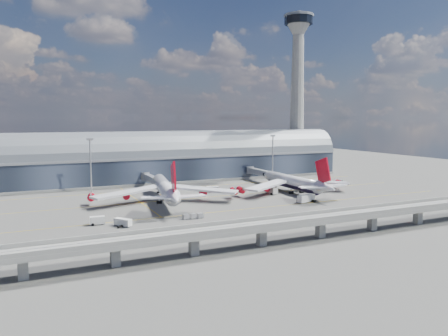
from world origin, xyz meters
name	(u,v)px	position (x,y,z in m)	size (l,w,h in m)	color
ground	(237,204)	(0.00, 0.00, 0.00)	(500.00, 500.00, 0.00)	#474744
taxi_lines	(215,196)	(0.00, 22.11, 0.01)	(200.00, 80.12, 0.01)	gold
terminal	(176,160)	(0.00, 77.99, 11.34)	(200.00, 30.00, 28.00)	#1D2330
control_tower	(297,92)	(85.00, 83.00, 51.64)	(19.00, 19.00, 103.00)	gray
guideway	(321,220)	(0.00, -55.00, 5.29)	(220.00, 8.50, 7.20)	gray
floodlight_mast_left	(91,164)	(-50.00, 55.00, 13.63)	(3.00, 0.70, 25.70)	gray
floodlight_mast_right	(273,156)	(50.00, 55.00, 13.63)	(3.00, 0.70, 25.70)	gray
airliner_left	(166,189)	(-25.41, 15.79, 5.77)	(62.71, 66.02, 20.19)	white
airliner_right	(294,182)	(36.72, 13.32, 4.95)	(57.55, 60.14, 19.10)	white
jet_bridge_left	(151,179)	(-21.51, 53.12, 5.18)	(4.40, 28.00, 7.25)	gray
jet_bridge_right	(261,173)	(40.26, 51.18, 5.18)	(4.40, 32.00, 7.25)	gray
service_truck_0	(123,222)	(-50.26, -16.98, 1.32)	(5.27, 6.17, 2.55)	silver
service_truck_1	(97,221)	(-57.49, -11.29, 1.41)	(5.04, 2.87, 2.79)	silver
service_truck_2	(306,198)	(28.11, -8.43, 1.66)	(9.17, 4.84, 3.19)	silver
service_truck_3	(271,190)	(25.25, 15.05, 1.69)	(3.29, 7.01, 3.29)	silver
service_truck_4	(310,186)	(49.54, 18.18, 1.47)	(4.19, 5.54, 2.92)	silver
service_truck_5	(213,189)	(2.53, 31.34, 1.42)	(6.13, 4.08, 2.77)	silver
cargo_train_0	(193,216)	(-25.65, -16.61, 0.88)	(7.69, 2.56, 1.69)	gray
cargo_train_1	(387,205)	(51.64, -30.06, 0.77)	(8.84, 1.51, 1.47)	gray
cargo_train_2	(329,212)	(22.12, -30.97, 0.77)	(6.77, 2.38, 1.48)	gray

